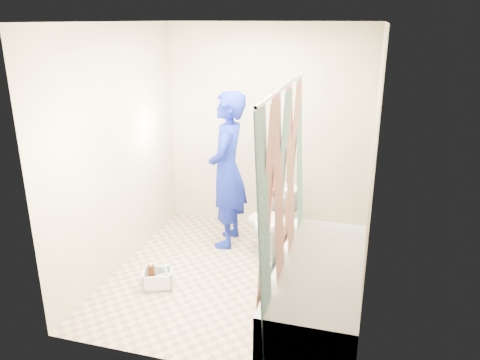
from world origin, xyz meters
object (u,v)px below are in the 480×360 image
(bathtub, at_px, (318,288))
(plumber, at_px, (227,171))
(toilet, at_px, (273,221))
(cleaning_caddy, at_px, (159,279))

(bathtub, bearing_deg, plumber, 135.75)
(toilet, height_order, cleaning_caddy, toilet)
(toilet, relative_size, plumber, 0.40)
(bathtub, height_order, plumber, plumber)
(bathtub, distance_m, toilet, 1.27)
(bathtub, distance_m, cleaning_caddy, 1.52)
(cleaning_caddy, bearing_deg, plumber, 49.95)
(toilet, relative_size, cleaning_caddy, 2.02)
(toilet, distance_m, cleaning_caddy, 1.39)
(bathtub, relative_size, cleaning_caddy, 5.19)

